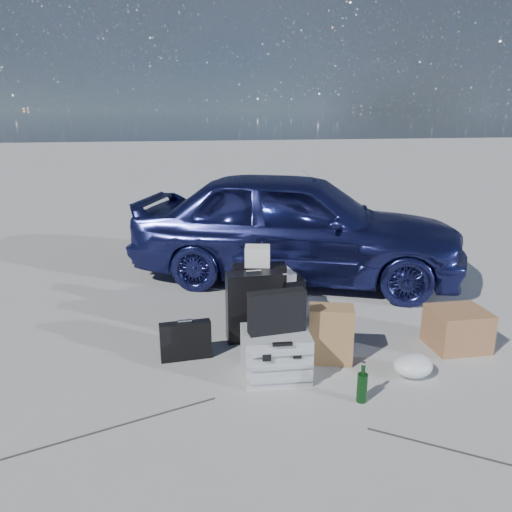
{
  "coord_description": "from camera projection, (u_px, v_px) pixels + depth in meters",
  "views": [
    {
      "loc": [
        -0.93,
        -3.25,
        1.91
      ],
      "look_at": [
        -0.17,
        0.85,
        0.69
      ],
      "focal_mm": 35.0,
      "sensor_mm": 36.0,
      "label": 1
    }
  ],
  "objects": [
    {
      "name": "green_bottle",
      "position": [
        362.0,
        383.0,
        3.37
      ],
      "size": [
        0.09,
        0.09,
        0.28
      ],
      "primitive_type": "cylinder",
      "rotation": [
        0.0,
        0.0,
        -0.39
      ],
      "color": "black",
      "rests_on": "ground"
    },
    {
      "name": "flat_box_black",
      "position": [
        269.0,
        269.0,
        4.78
      ],
      "size": [
        0.3,
        0.24,
        0.06
      ],
      "primitive_type": "cube",
      "rotation": [
        0.0,
        0.0,
        0.2
      ],
      "color": "black",
      "rests_on": "flat_box_white"
    },
    {
      "name": "kraft_bag",
      "position": [
        331.0,
        334.0,
        3.9
      ],
      "size": [
        0.39,
        0.29,
        0.46
      ],
      "primitive_type": "cube",
      "rotation": [
        0.0,
        0.0,
        -0.28
      ],
      "color": "#92633F",
      "rests_on": "ground"
    },
    {
      "name": "pelican_case",
      "position": [
        275.0,
        354.0,
        3.69
      ],
      "size": [
        0.51,
        0.43,
        0.35
      ],
      "primitive_type": "cube",
      "rotation": [
        0.0,
        0.0,
        -0.06
      ],
      "color": "#A1A3A6",
      "rests_on": "ground"
    },
    {
      "name": "suitcase_right",
      "position": [
        259.0,
        295.0,
        4.57
      ],
      "size": [
        0.49,
        0.2,
        0.58
      ],
      "primitive_type": "cube",
      "rotation": [
        0.0,
        0.0,
        -0.06
      ],
      "color": "black",
      "rests_on": "ground"
    },
    {
      "name": "cardboard_box",
      "position": [
        457.0,
        329.0,
        4.14
      ],
      "size": [
        0.45,
        0.39,
        0.33
      ],
      "primitive_type": "cube",
      "rotation": [
        0.0,
        0.0,
        -0.01
      ],
      "color": "brown",
      "rests_on": "ground"
    },
    {
      "name": "duffel_bag",
      "position": [
        267.0,
        296.0,
        4.87
      ],
      "size": [
        0.71,
        0.35,
        0.35
      ],
      "primitive_type": "cube",
      "rotation": [
        0.0,
        0.0,
        0.08
      ],
      "color": "black",
      "rests_on": "ground"
    },
    {
      "name": "briefcase",
      "position": [
        186.0,
        341.0,
        3.95
      ],
      "size": [
        0.41,
        0.12,
        0.31
      ],
      "primitive_type": "cube",
      "rotation": [
        0.0,
        0.0,
        0.07
      ],
      "color": "black",
      "rests_on": "ground"
    },
    {
      "name": "laptop_bag",
      "position": [
        277.0,
        312.0,
        3.61
      ],
      "size": [
        0.43,
        0.15,
        0.31
      ],
      "primitive_type": "cube",
      "rotation": [
        0.0,
        0.0,
        0.1
      ],
      "color": "black",
      "rests_on": "pelican_case"
    },
    {
      "name": "flat_box_white",
      "position": [
        269.0,
        275.0,
        4.82
      ],
      "size": [
        0.47,
        0.38,
        0.08
      ],
      "primitive_type": "cube",
      "rotation": [
        0.0,
        0.0,
        0.11
      ],
      "color": "silver",
      "rests_on": "duffel_bag"
    },
    {
      "name": "plastic_bag",
      "position": [
        413.0,
        365.0,
        3.71
      ],
      "size": [
        0.36,
        0.33,
        0.17
      ],
      "primitive_type": "ellipsoid",
      "rotation": [
        0.0,
        0.0,
        0.25
      ],
      "color": "silver",
      "rests_on": "ground"
    },
    {
      "name": "car",
      "position": [
        296.0,
        225.0,
        5.75
      ],
      "size": [
        4.03,
        2.8,
        1.27
      ],
      "primitive_type": "imported",
      "rotation": [
        0.0,
        0.0,
        1.19
      ],
      "color": "navy",
      "rests_on": "ground"
    },
    {
      "name": "suitcase_left",
      "position": [
        254.0,
        306.0,
        4.25
      ],
      "size": [
        0.47,
        0.17,
        0.6
      ],
      "primitive_type": "cube",
      "rotation": [
        0.0,
        0.0,
        0.01
      ],
      "color": "black",
      "rests_on": "ground"
    },
    {
      "name": "ground",
      "position": [
        299.0,
        373.0,
        3.77
      ],
      "size": [
        60.0,
        60.0,
        0.0
      ],
      "primitive_type": "plane",
      "color": "#9E9D99",
      "rests_on": "ground"
    },
    {
      "name": "white_carton",
      "position": [
        257.0,
        256.0,
        4.44
      ],
      "size": [
        0.25,
        0.22,
        0.18
      ],
      "primitive_type": "cube",
      "rotation": [
        0.0,
        0.0,
        -0.2
      ],
      "color": "silver",
      "rests_on": "suitcase_right"
    }
  ]
}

